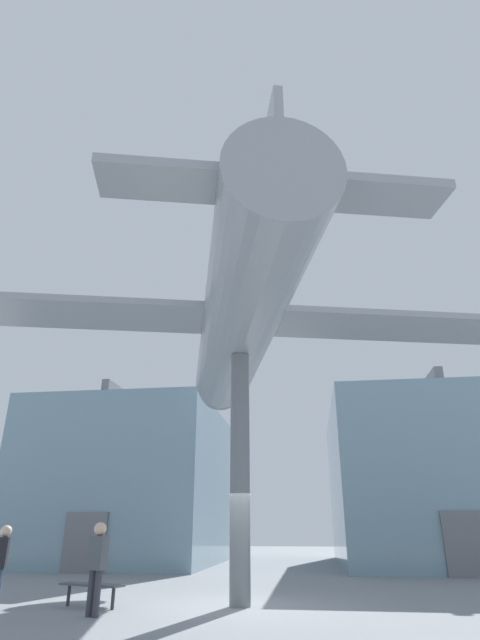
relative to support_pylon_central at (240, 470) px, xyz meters
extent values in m
plane|color=gray|center=(0.00, 0.00, -3.08)|extent=(80.00, 80.00, 0.00)
cube|color=#7593A3|center=(-7.51, 14.62, 0.69)|extent=(8.98, 12.97, 7.55)
cube|color=slate|center=(-7.51, 14.62, 4.77)|extent=(0.36, 12.32, 0.60)
cube|color=slate|center=(-7.51, 8.07, -1.93)|extent=(1.80, 0.12, 2.30)
cube|color=#7593A3|center=(7.51, 14.62, 0.69)|extent=(8.98, 12.97, 7.55)
cube|color=slate|center=(7.51, 14.62, 4.77)|extent=(0.36, 12.32, 0.60)
cube|color=slate|center=(7.51, 8.07, -1.93)|extent=(1.80, 0.12, 2.30)
cylinder|color=slate|center=(0.00, 0.00, 0.00)|extent=(0.51, 0.51, 6.17)
cylinder|color=#93999E|center=(0.00, 0.00, 4.16)|extent=(5.33, 13.48, 2.16)
cube|color=#93999E|center=(0.00, 0.00, 4.16)|extent=(19.80, 6.77, 0.18)
cube|color=#93999E|center=(1.42, -5.70, 4.33)|extent=(6.42, 2.51, 0.18)
cube|color=#93999E|center=(1.42, -5.70, 5.32)|extent=(0.44, 1.11, 1.87)
cone|color=#93999E|center=(-1.76, 7.07, 4.16)|extent=(2.08, 1.62, 1.84)
sphere|color=black|center=(-1.95, 7.83, 4.16)|extent=(0.44, 0.44, 0.44)
cylinder|color=#383842|center=(-2.93, -1.80, -2.65)|extent=(0.14, 0.14, 0.87)
cylinder|color=#383842|center=(-2.76, -1.87, -2.65)|extent=(0.14, 0.14, 0.87)
cube|color=#4C5156|center=(-2.85, -1.84, -1.87)|extent=(0.45, 0.35, 0.67)
sphere|color=beige|center=(-2.85, -1.84, -1.40)|extent=(0.27, 0.27, 0.27)
cube|color=black|center=(-5.50, -1.10, -1.91)|extent=(0.36, 0.45, 0.65)
sphere|color=beige|center=(-5.50, -1.10, -1.45)|extent=(0.26, 0.26, 0.26)
cube|color=#4C4C51|center=(-3.42, -0.62, -2.61)|extent=(1.69, 0.90, 0.05)
cylinder|color=#333338|center=(-4.05, -0.41, -2.86)|extent=(0.08, 0.08, 0.45)
cylinder|color=#333338|center=(-2.79, -0.83, -2.86)|extent=(0.08, 0.08, 0.45)
camera|label=1|loc=(1.77, -13.17, -1.37)|focal=28.00mm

